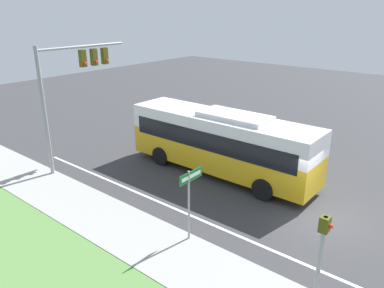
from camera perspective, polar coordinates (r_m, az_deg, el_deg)
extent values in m
plane|color=#38383A|center=(17.41, 19.11, -10.21)|extent=(80.00, 80.00, 0.00)
cube|color=silver|center=(14.55, 13.80, -16.14)|extent=(0.14, 30.00, 0.01)
cube|color=gold|center=(19.98, 4.35, -1.31)|extent=(2.51, 10.55, 1.55)
cube|color=white|center=(19.51, 4.45, 2.54)|extent=(2.51, 10.55, 1.27)
cube|color=black|center=(19.65, 4.42, 1.32)|extent=(2.55, 9.71, 0.96)
cube|color=white|center=(18.88, 6.49, 4.25)|extent=(1.76, 3.69, 0.24)
cylinder|color=black|center=(21.29, -4.81, -1.84)|extent=(0.28, 1.06, 1.06)
cylinder|color=black|center=(22.96, -0.65, -0.10)|extent=(0.28, 1.06, 1.06)
cylinder|color=black|center=(17.76, 10.75, -6.81)|extent=(0.28, 1.06, 1.06)
cylinder|color=black|center=(19.73, 14.15, -4.25)|extent=(0.28, 1.06, 1.06)
cylinder|color=#939399|center=(20.40, -21.54, 4.27)|extent=(0.20, 0.20, 6.77)
cylinder|color=#939399|center=(21.24, -16.34, 14.08)|extent=(5.30, 0.14, 0.14)
cube|color=#47470F|center=(21.27, -16.32, 12.40)|extent=(0.32, 0.28, 0.90)
sphere|color=red|center=(21.15, -15.97, 11.72)|extent=(0.18, 0.18, 0.18)
cube|color=#47470F|center=(21.69, -14.72, 12.69)|extent=(0.32, 0.28, 0.90)
sphere|color=red|center=(21.58, -14.37, 12.01)|extent=(0.18, 0.18, 0.18)
cube|color=#47470F|center=(22.13, -13.18, 12.95)|extent=(0.32, 0.28, 0.90)
sphere|color=red|center=(22.01, -12.83, 12.29)|extent=(0.18, 0.18, 0.18)
cylinder|color=#939399|center=(11.33, 18.67, -17.85)|extent=(0.12, 0.12, 3.39)
cube|color=#47470F|center=(10.51, 19.57, -11.45)|extent=(0.28, 0.24, 0.44)
sphere|color=red|center=(10.48, 20.35, -11.67)|extent=(0.14, 0.14, 0.14)
cylinder|color=#939399|center=(14.12, -0.48, -9.60)|extent=(0.08, 0.08, 2.94)
cube|color=#196B33|center=(13.64, -0.16, -4.93)|extent=(1.25, 0.03, 0.39)
cube|color=white|center=(13.63, -0.10, -4.96)|extent=(1.06, 0.01, 0.14)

